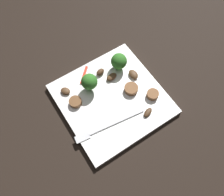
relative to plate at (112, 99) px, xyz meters
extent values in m
plane|color=black|center=(0.00, 0.00, -0.01)|extent=(1.40, 1.40, 0.00)
cube|color=white|center=(0.00, 0.00, 0.00)|extent=(0.25, 0.25, 0.01)
cube|color=silver|center=(0.03, 0.06, 0.01)|extent=(0.14, 0.03, 0.00)
cube|color=silver|center=(0.12, 0.05, 0.01)|extent=(0.04, 0.02, 0.00)
cylinder|color=#347525|center=(0.03, -0.05, 0.02)|extent=(0.01, 0.01, 0.02)
sphere|color=#2D6B23|center=(0.03, -0.05, 0.04)|extent=(0.04, 0.04, 0.04)
cylinder|color=#347525|center=(-0.07, -0.07, 0.02)|extent=(0.01, 0.01, 0.02)
sphere|color=#2D6B23|center=(-0.07, -0.07, 0.04)|extent=(0.04, 0.04, 0.04)
cylinder|color=brown|center=(0.08, -0.04, 0.01)|extent=(0.04, 0.04, 0.01)
cylinder|color=brown|center=(-0.09, 0.05, 0.01)|extent=(0.04, 0.04, 0.01)
cylinder|color=brown|center=(-0.05, 0.01, 0.01)|extent=(0.05, 0.05, 0.01)
ellipsoid|color=#422B19|center=(-0.05, 0.08, 0.01)|extent=(0.03, 0.02, 0.01)
ellipsoid|color=#4C331E|center=(-0.03, -0.05, 0.01)|extent=(0.03, 0.02, 0.01)
ellipsoid|color=#4C331E|center=(-0.08, -0.03, 0.01)|extent=(0.02, 0.03, 0.01)
ellipsoid|color=#422B19|center=(-0.01, -0.08, 0.01)|extent=(0.03, 0.02, 0.01)
ellipsoid|color=#4C331E|center=(0.09, -0.08, 0.01)|extent=(0.03, 0.03, 0.01)
cube|color=red|center=(0.03, -0.10, 0.01)|extent=(0.04, 0.04, 0.00)
camera|label=1|loc=(0.15, 0.22, 0.56)|focal=38.52mm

